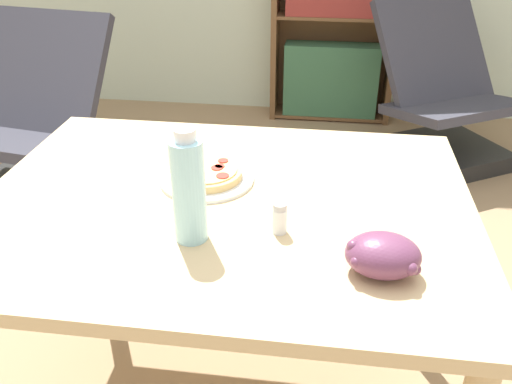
{
  "coord_description": "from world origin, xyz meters",
  "views": [
    {
      "loc": [
        0.14,
        -1.15,
        1.43
      ],
      "look_at": [
        -0.01,
        -0.08,
        0.81
      ],
      "focal_mm": 38.0,
      "sensor_mm": 36.0,
      "label": 1
    }
  ],
  "objects_px": {
    "salt_shaker": "(280,218)",
    "lounge_chair_near": "(35,144)",
    "bookshelf": "(335,25)",
    "pizza_on_plate": "(207,176)",
    "grape_bunch": "(383,255)",
    "lounge_chair_far": "(443,113)",
    "drink_bottle": "(189,189)"
  },
  "relations": [
    {
      "from": "lounge_chair_far",
      "to": "bookshelf",
      "type": "relative_size",
      "value": 0.72
    },
    {
      "from": "lounge_chair_near",
      "to": "bookshelf",
      "type": "relative_size",
      "value": 0.64
    },
    {
      "from": "lounge_chair_near",
      "to": "lounge_chair_far",
      "type": "bearing_deg",
      "value": 27.9
    },
    {
      "from": "bookshelf",
      "to": "lounge_chair_near",
      "type": "bearing_deg",
      "value": -138.42
    },
    {
      "from": "pizza_on_plate",
      "to": "bookshelf",
      "type": "relative_size",
      "value": 0.18
    },
    {
      "from": "grape_bunch",
      "to": "salt_shaker",
      "type": "height_order",
      "value": "grape_bunch"
    },
    {
      "from": "salt_shaker",
      "to": "lounge_chair_far",
      "type": "bearing_deg",
      "value": 69.68
    },
    {
      "from": "salt_shaker",
      "to": "bookshelf",
      "type": "height_order",
      "value": "bookshelf"
    },
    {
      "from": "pizza_on_plate",
      "to": "bookshelf",
      "type": "bearing_deg",
      "value": 82.49
    },
    {
      "from": "drink_bottle",
      "to": "salt_shaker",
      "type": "bearing_deg",
      "value": 14.22
    },
    {
      "from": "lounge_chair_near",
      "to": "bookshelf",
      "type": "xyz_separation_m",
      "value": [
        1.47,
        1.3,
        0.34
      ]
    },
    {
      "from": "salt_shaker",
      "to": "lounge_chair_near",
      "type": "height_order",
      "value": "lounge_chair_near"
    },
    {
      "from": "pizza_on_plate",
      "to": "grape_bunch",
      "type": "bearing_deg",
      "value": -38.05
    },
    {
      "from": "lounge_chair_near",
      "to": "salt_shaker",
      "type": "bearing_deg",
      "value": -34.9
    },
    {
      "from": "grape_bunch",
      "to": "lounge_chair_far",
      "type": "distance_m",
      "value": 2.28
    },
    {
      "from": "grape_bunch",
      "to": "drink_bottle",
      "type": "bearing_deg",
      "value": 169.93
    },
    {
      "from": "grape_bunch",
      "to": "drink_bottle",
      "type": "relative_size",
      "value": 0.58
    },
    {
      "from": "salt_shaker",
      "to": "pizza_on_plate",
      "type": "bearing_deg",
      "value": 134.58
    },
    {
      "from": "bookshelf",
      "to": "pizza_on_plate",
      "type": "bearing_deg",
      "value": -97.51
    },
    {
      "from": "pizza_on_plate",
      "to": "salt_shaker",
      "type": "bearing_deg",
      "value": -45.42
    },
    {
      "from": "lounge_chair_far",
      "to": "bookshelf",
      "type": "height_order",
      "value": "bookshelf"
    },
    {
      "from": "salt_shaker",
      "to": "bookshelf",
      "type": "bearing_deg",
      "value": 87.65
    },
    {
      "from": "grape_bunch",
      "to": "salt_shaker",
      "type": "relative_size",
      "value": 2.03
    },
    {
      "from": "salt_shaker",
      "to": "lounge_chair_far",
      "type": "height_order",
      "value": "lounge_chair_far"
    },
    {
      "from": "grape_bunch",
      "to": "lounge_chair_far",
      "type": "xyz_separation_m",
      "value": [
        0.54,
        2.15,
        -0.51
      ]
    },
    {
      "from": "grape_bunch",
      "to": "lounge_chair_near",
      "type": "relative_size",
      "value": 0.17
    },
    {
      "from": "grape_bunch",
      "to": "lounge_chair_near",
      "type": "height_order",
      "value": "lounge_chair_near"
    },
    {
      "from": "pizza_on_plate",
      "to": "drink_bottle",
      "type": "distance_m",
      "value": 0.28
    },
    {
      "from": "pizza_on_plate",
      "to": "bookshelf",
      "type": "distance_m",
      "value": 2.44
    },
    {
      "from": "drink_bottle",
      "to": "salt_shaker",
      "type": "distance_m",
      "value": 0.21
    },
    {
      "from": "drink_bottle",
      "to": "bookshelf",
      "type": "relative_size",
      "value": 0.19
    },
    {
      "from": "pizza_on_plate",
      "to": "lounge_chair_far",
      "type": "distance_m",
      "value": 2.12
    }
  ]
}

